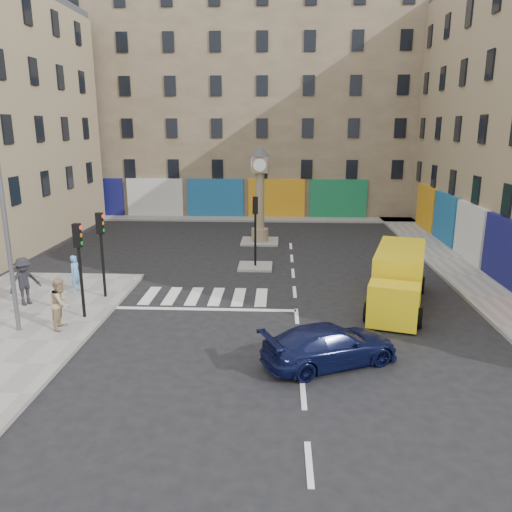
# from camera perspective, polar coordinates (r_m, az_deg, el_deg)

# --- Properties ---
(ground) EXTENTS (120.00, 120.00, 0.00)m
(ground) POSITION_cam_1_polar(r_m,az_deg,el_deg) (19.19, 4.76, -7.99)
(ground) COLOR black
(ground) RESTS_ON ground
(sidewalk_right) EXTENTS (2.60, 30.00, 0.15)m
(sidewalk_right) POSITION_cam_1_polar(r_m,az_deg,el_deg) (30.16, 20.87, -0.33)
(sidewalk_right) COLOR gray
(sidewalk_right) RESTS_ON ground
(sidewalk_far) EXTENTS (32.00, 2.40, 0.15)m
(sidewalk_far) POSITION_cam_1_polar(r_m,az_deg,el_deg) (40.70, -1.91, 4.32)
(sidewalk_far) COLOR gray
(sidewalk_far) RESTS_ON ground
(island_near) EXTENTS (1.80, 1.80, 0.12)m
(island_near) POSITION_cam_1_polar(r_m,az_deg,el_deg) (26.75, -0.08, -1.21)
(island_near) COLOR gray
(island_near) RESTS_ON ground
(island_far) EXTENTS (2.40, 2.40, 0.12)m
(island_far) POSITION_cam_1_polar(r_m,az_deg,el_deg) (32.56, 0.44, 1.68)
(island_far) COLOR gray
(island_far) RESTS_ON ground
(building_far) EXTENTS (32.00, 10.00, 17.00)m
(building_far) POSITION_cam_1_polar(r_m,az_deg,el_deg) (45.84, -1.40, 16.06)
(building_far) COLOR #89765B
(building_far) RESTS_ON ground
(traffic_light_left_near) EXTENTS (0.28, 0.22, 3.70)m
(traffic_light_left_near) POSITION_cam_1_polar(r_m,az_deg,el_deg) (20.01, -19.57, 0.06)
(traffic_light_left_near) COLOR black
(traffic_light_left_near) RESTS_ON sidewalk_left
(traffic_light_left_far) EXTENTS (0.28, 0.22, 3.70)m
(traffic_light_left_far) POSITION_cam_1_polar(r_m,az_deg,el_deg) (22.18, -17.28, 1.62)
(traffic_light_left_far) COLOR black
(traffic_light_left_far) RESTS_ON sidewalk_left
(traffic_light_island) EXTENTS (0.28, 0.22, 3.70)m
(traffic_light_island) POSITION_cam_1_polar(r_m,az_deg,el_deg) (26.18, -0.08, 4.13)
(traffic_light_island) COLOR black
(traffic_light_island) RESTS_ON island_near
(lamp_post) EXTENTS (0.50, 0.25, 8.30)m
(lamp_post) POSITION_cam_1_polar(r_m,az_deg,el_deg) (19.20, -26.96, 5.35)
(lamp_post) COLOR #595B60
(lamp_post) RESTS_ON sidewalk_left
(clock_pillar) EXTENTS (1.20, 1.20, 6.10)m
(clock_pillar) POSITION_cam_1_polar(r_m,az_deg,el_deg) (31.95, 0.45, 7.78)
(clock_pillar) COLOR #867257
(clock_pillar) RESTS_ON island_far
(navy_sedan) EXTENTS (4.81, 3.51, 1.29)m
(navy_sedan) POSITION_cam_1_polar(r_m,az_deg,el_deg) (16.21, 8.48, -10.03)
(navy_sedan) COLOR black
(navy_sedan) RESTS_ON ground
(yellow_van) EXTENTS (3.57, 6.60, 2.30)m
(yellow_van) POSITION_cam_1_polar(r_m,az_deg,el_deg) (21.92, 15.95, -2.43)
(yellow_van) COLOR yellow
(yellow_van) RESTS_ON ground
(pedestrian_blue) EXTENTS (0.58, 0.71, 1.66)m
(pedestrian_blue) POSITION_cam_1_polar(r_m,az_deg,el_deg) (23.69, -19.90, -1.90)
(pedestrian_blue) COLOR #5897CA
(pedestrian_blue) RESTS_ON sidewalk_left
(pedestrian_tan) EXTENTS (0.77, 0.96, 1.91)m
(pedestrian_tan) POSITION_cam_1_polar(r_m,az_deg,el_deg) (19.61, -21.38, -5.04)
(pedestrian_tan) COLOR tan
(pedestrian_tan) RESTS_ON sidewalk_left
(pedestrian_dark) EXTENTS (1.36, 1.49, 2.02)m
(pedestrian_dark) POSITION_cam_1_polar(r_m,az_deg,el_deg) (22.71, -24.94, -2.64)
(pedestrian_dark) COLOR black
(pedestrian_dark) RESTS_ON sidewalk_left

